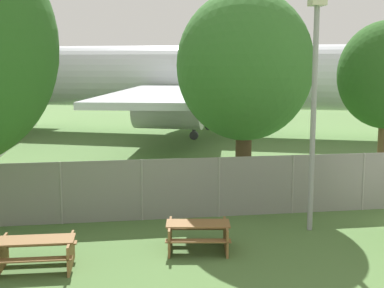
% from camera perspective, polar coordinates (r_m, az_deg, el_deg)
% --- Properties ---
extents(perimeter_fence, '(56.07, 0.07, 2.00)m').
position_cam_1_polar(perimeter_fence, '(17.72, 2.89, -4.62)').
color(perimeter_fence, gray).
rests_on(perimeter_fence, ground).
extents(airplane, '(42.85, 34.69, 12.78)m').
position_cam_1_polar(airplane, '(37.46, 3.01, 7.08)').
color(airplane, silver).
rests_on(airplane, ground).
extents(picnic_bench_near_cabin, '(1.93, 1.47, 0.76)m').
position_cam_1_polar(picnic_bench_near_cabin, '(14.04, -16.29, -10.80)').
color(picnic_bench_near_cabin, brown).
rests_on(picnic_bench_near_cabin, ground).
extents(picnic_bench_open_grass, '(1.92, 1.65, 0.76)m').
position_cam_1_polar(picnic_bench_open_grass, '(14.78, 0.64, -9.47)').
color(picnic_bench_open_grass, brown).
rests_on(picnic_bench_open_grass, ground).
extents(tree_behind_benches, '(4.86, 4.86, 7.64)m').
position_cam_1_polar(tree_behind_benches, '(19.26, 5.65, 8.25)').
color(tree_behind_benches, '#4C3823').
rests_on(tree_behind_benches, ground).
extents(light_mast, '(0.44, 0.44, 7.05)m').
position_cam_1_polar(light_mast, '(16.23, 12.92, 5.96)').
color(light_mast, '#99999E').
rests_on(light_mast, ground).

